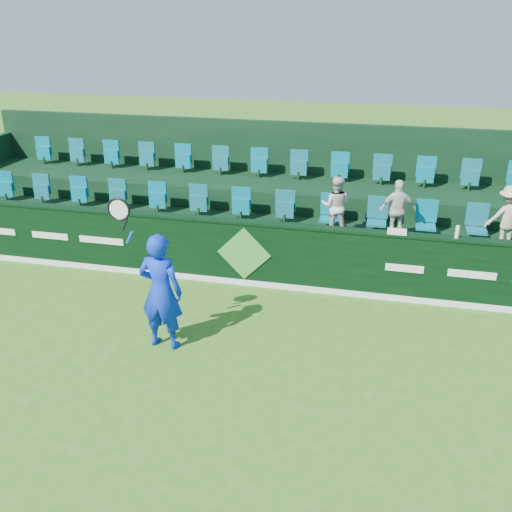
% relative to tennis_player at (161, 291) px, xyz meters
% --- Properties ---
extents(ground, '(60.00, 60.00, 0.00)m').
position_rel_tennis_player_xyz_m(ground, '(0.74, -1.40, -1.00)').
color(ground, '#336618').
rests_on(ground, ground).
extents(sponsor_hoarding, '(16.00, 0.25, 1.35)m').
position_rel_tennis_player_xyz_m(sponsor_hoarding, '(0.74, 2.60, -0.33)').
color(sponsor_hoarding, black).
rests_on(sponsor_hoarding, ground).
extents(stand_tier_front, '(16.00, 2.00, 0.80)m').
position_rel_tennis_player_xyz_m(stand_tier_front, '(0.74, 3.70, -0.60)').
color(stand_tier_front, black).
rests_on(stand_tier_front, ground).
extents(stand_tier_back, '(16.00, 1.80, 1.30)m').
position_rel_tennis_player_xyz_m(stand_tier_back, '(0.74, 5.60, -0.35)').
color(stand_tier_back, black).
rests_on(stand_tier_back, ground).
extents(stand_rear, '(16.00, 4.10, 2.60)m').
position_rel_tennis_player_xyz_m(stand_rear, '(0.74, 6.05, 0.21)').
color(stand_rear, black).
rests_on(stand_rear, ground).
extents(seat_row_front, '(13.50, 0.50, 0.60)m').
position_rel_tennis_player_xyz_m(seat_row_front, '(0.74, 4.10, 0.10)').
color(seat_row_front, '#036B81').
rests_on(seat_row_front, stand_tier_front).
extents(seat_row_back, '(13.50, 0.50, 0.60)m').
position_rel_tennis_player_xyz_m(seat_row_back, '(0.74, 5.90, 0.60)').
color(seat_row_back, '#036B81').
rests_on(seat_row_back, stand_tier_back).
extents(tennis_player, '(1.17, 0.51, 2.62)m').
position_rel_tennis_player_xyz_m(tennis_player, '(0.00, 0.00, 0.00)').
color(tennis_player, '#0C2BCC').
rests_on(tennis_player, ground).
extents(spectator_left, '(0.61, 0.48, 1.25)m').
position_rel_tennis_player_xyz_m(spectator_left, '(2.39, 3.72, 0.42)').
color(spectator_left, beige).
rests_on(spectator_left, stand_tier_front).
extents(spectator_middle, '(0.79, 0.46, 1.26)m').
position_rel_tennis_player_xyz_m(spectator_middle, '(3.64, 3.72, 0.43)').
color(spectator_middle, silver).
rests_on(spectator_middle, stand_tier_front).
extents(spectator_right, '(0.89, 0.61, 1.28)m').
position_rel_tennis_player_xyz_m(spectator_right, '(5.73, 3.72, 0.44)').
color(spectator_right, '#C5AD8B').
rests_on(spectator_right, stand_tier_front).
extents(towel, '(0.35, 0.23, 0.05)m').
position_rel_tennis_player_xyz_m(towel, '(3.64, 2.60, 0.37)').
color(towel, silver).
rests_on(towel, sponsor_hoarding).
extents(drinks_bottle, '(0.07, 0.07, 0.23)m').
position_rel_tennis_player_xyz_m(drinks_bottle, '(4.69, 2.60, 0.46)').
color(drinks_bottle, white).
rests_on(drinks_bottle, sponsor_hoarding).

